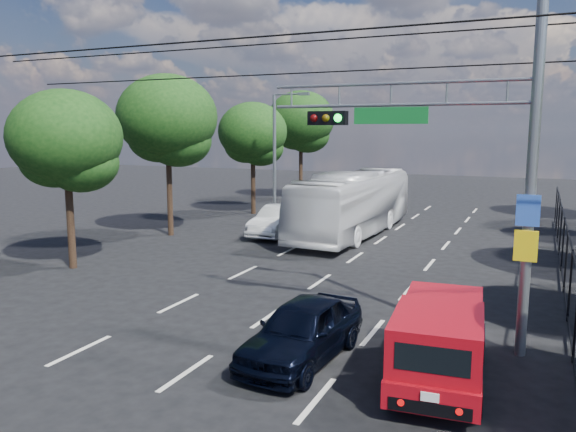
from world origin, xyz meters
The scene contains 13 objects.
lane_markings centered at (0.00, 14.00, 0.01)m, with size 6.12×38.00×0.01m.
signal_mast centered at (5.28, 7.99, 5.24)m, with size 6.43×0.39×9.50m.
streetlight_left centered at (-6.33, 22.00, 3.94)m, with size 2.09×0.22×7.08m.
utility_wires centered at (0.00, 8.83, 7.23)m, with size 22.00×5.04×0.74m.
fence_right centered at (7.60, 12.17, 1.03)m, with size 0.06×34.03×2.00m.
tree_left_b centered at (-9.18, 10.02, 4.58)m, with size 4.08×4.08×6.63m.
tree_left_c centered at (-9.78, 17.02, 5.40)m, with size 4.80×4.80×7.80m.
tree_left_d centered at (-9.38, 25.02, 4.72)m, with size 4.20×4.20×6.83m.
tree_left_e centered at (-9.58, 33.02, 5.53)m, with size 4.92×4.92×7.99m.
red_pickup centered at (5.01, 5.81, 0.92)m, with size 2.06×4.74×1.72m.
navy_hatchback centered at (2.00, 5.68, 0.69)m, with size 1.64×4.07×1.39m, color black.
white_bus centered at (-1.65, 20.86, 1.57)m, with size 2.63×11.24×3.13m, color silver.
white_van centered at (-4.90, 19.15, 0.74)m, with size 1.56×4.48×1.48m, color silver.
Camera 1 is at (6.67, -5.48, 5.17)m, focal length 35.00 mm.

